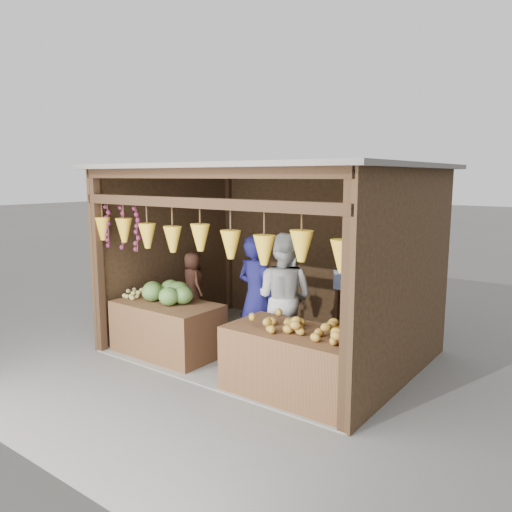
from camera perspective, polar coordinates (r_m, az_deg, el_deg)
The scene contains 12 objects.
ground at distance 7.36m, azimuth 1.46°, elevation -10.78°, with size 80.00×80.00×0.00m, color #514F49.
stall_structure at distance 6.96m, azimuth 1.09°, elevation 2.18°, with size 4.30×3.30×2.66m.
back_shelf at distance 7.71m, azimuth 13.47°, elevation -3.36°, with size 1.25×0.32×1.32m.
counter_left at distance 7.23m, azimuth -10.08°, elevation -8.17°, with size 1.51×0.85×0.75m, color #472A17.
counter_right at distance 5.83m, azimuth 4.87°, elevation -12.19°, with size 1.70×0.85×0.78m, color #472917.
stool at distance 8.34m, azimuth -7.21°, elevation -7.43°, with size 0.30×0.30×0.28m, color black.
man_standing at distance 6.88m, azimuth 0.02°, elevation -4.70°, with size 0.63×0.41×1.73m, color #16154F.
woman_standing at distance 6.79m, azimuth 3.18°, elevation -4.75°, with size 0.86×0.67×1.76m, color silver.
vendor_seated at distance 8.18m, azimuth -7.30°, elevation -3.08°, with size 0.49×0.32×1.01m, color #573123.
melon_pile at distance 7.15m, azimuth -10.03°, elevation -3.93°, with size 1.00×0.50×0.32m, color #205215, non-canonical shape.
tanfruit_pile at distance 7.53m, azimuth -13.60°, elevation -4.13°, with size 0.34×0.40×0.13m, color #A08F49, non-canonical shape.
mango_pile at distance 5.60m, azimuth 5.51°, elevation -7.68°, with size 1.40×0.64×0.22m, color #CF571B, non-canonical shape.
Camera 1 is at (4.00, -5.66, 2.50)m, focal length 35.00 mm.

